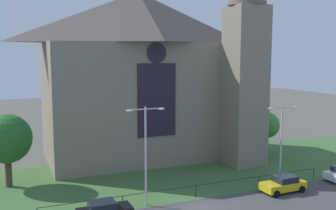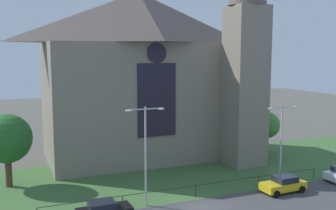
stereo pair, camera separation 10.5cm
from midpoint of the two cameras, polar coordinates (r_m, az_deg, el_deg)
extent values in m
plane|color=#56544C|center=(42.73, -1.44, -9.96)|extent=(160.00, 160.00, 0.00)
cube|color=#3D6633|center=(40.96, -0.40, -10.73)|extent=(120.00, 20.00, 0.01)
cube|color=gray|center=(48.97, -4.23, 0.65)|extent=(22.00, 12.00, 14.00)
pyramid|color=#594C47|center=(48.81, -4.35, 12.39)|extent=(22.00, 12.00, 6.00)
cube|color=black|center=(43.23, -1.70, 0.69)|extent=(4.40, 0.16, 8.00)
cylinder|color=black|center=(42.93, -1.72, 7.47)|extent=(2.20, 0.15, 2.20)
cube|color=gray|center=(45.96, 10.92, 2.60)|extent=(4.00, 4.00, 18.00)
cylinder|color=black|center=(36.11, 3.92, -11.45)|extent=(26.96, 0.05, 0.05)
cylinder|color=black|center=(33.99, -6.61, -13.71)|extent=(0.06, 0.07, 1.10)
cylinder|color=black|center=(36.29, 3.91, -12.28)|extent=(0.06, 0.07, 1.10)
cylinder|color=black|center=(39.62, 12.81, -10.73)|extent=(0.06, 0.07, 1.10)
cylinder|color=black|center=(43.75, 20.12, -9.26)|extent=(0.07, 0.07, 1.10)
cylinder|color=brown|center=(52.63, 13.80, -5.45)|extent=(0.45, 0.45, 2.45)
sphere|color=#428C38|center=(52.14, 13.88, -2.80)|extent=(3.34, 3.34, 3.34)
cylinder|color=#4C3823|center=(41.63, -21.98, -8.87)|extent=(0.62, 0.62, 2.95)
sphere|color=#235B23|center=(40.86, -22.20, -4.49)|extent=(4.73, 4.73, 4.73)
cylinder|color=#B2B2B7|center=(33.34, -3.30, -7.46)|extent=(0.16, 0.16, 8.44)
cylinder|color=#B2B2B7|center=(32.31, -4.52, -0.66)|extent=(1.40, 0.10, 0.10)
cylinder|color=#B2B2B7|center=(32.77, -2.19, -0.53)|extent=(1.40, 0.10, 0.10)
ellipsoid|color=white|center=(32.11, -5.70, -0.82)|extent=(0.57, 0.26, 0.20)
ellipsoid|color=white|center=(33.03, -1.06, -0.55)|extent=(0.57, 0.26, 0.20)
cylinder|color=#B2B2B7|center=(40.05, 15.84, -5.61)|extent=(0.16, 0.16, 7.86)
cylinder|color=#B2B2B7|center=(38.96, 15.23, -0.37)|extent=(1.40, 0.10, 0.10)
cylinder|color=#B2B2B7|center=(39.83, 16.82, -0.26)|extent=(1.40, 0.10, 0.10)
ellipsoid|color=white|center=(38.54, 14.41, -0.50)|extent=(0.57, 0.26, 0.20)
ellipsoid|color=white|center=(40.28, 17.59, -0.28)|extent=(0.57, 0.26, 0.20)
cube|color=black|center=(31.79, -9.55, -13.97)|extent=(2.02, 1.63, 0.55)
cylinder|color=black|center=(33.34, -7.02, -14.58)|extent=(0.64, 0.23, 0.64)
cube|color=gold|center=(39.04, 16.09, -11.03)|extent=(4.26, 1.96, 0.70)
cube|color=black|center=(38.97, 16.35, -10.11)|extent=(2.06, 1.67, 0.55)
cylinder|color=black|center=(37.57, 15.26, -12.20)|extent=(0.65, 0.24, 0.64)
cylinder|color=black|center=(38.88, 13.52, -11.47)|extent=(0.65, 0.24, 0.64)
cylinder|color=black|center=(39.45, 18.60, -11.38)|extent=(0.65, 0.24, 0.64)
cylinder|color=black|center=(40.70, 16.83, -10.72)|extent=(0.65, 0.24, 0.64)
cylinder|color=black|center=(44.12, 21.79, -9.51)|extent=(0.64, 0.23, 0.64)
camera|label=1|loc=(0.05, -90.08, -0.01)|focal=42.47mm
camera|label=2|loc=(0.05, 89.92, 0.01)|focal=42.47mm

